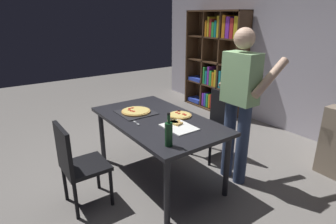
# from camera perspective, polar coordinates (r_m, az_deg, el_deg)

# --- Properties ---
(ground_plane) EXTENTS (12.00, 12.00, 0.00)m
(ground_plane) POSITION_cam_1_polar(r_m,az_deg,el_deg) (3.48, -2.06, -13.00)
(ground_plane) COLOR gray
(back_wall) EXTENTS (6.40, 0.10, 2.80)m
(back_wall) POSITION_cam_1_polar(r_m,az_deg,el_deg) (4.89, 24.66, 12.27)
(back_wall) COLOR #BCB7C6
(back_wall) RESTS_ON ground_plane
(dining_table) EXTENTS (1.64, 0.93, 0.75)m
(dining_table) POSITION_cam_1_polar(r_m,az_deg,el_deg) (3.17, -2.21, -2.63)
(dining_table) COLOR #232328
(dining_table) RESTS_ON ground_plane
(chair_near_camera) EXTENTS (0.42, 0.42, 0.90)m
(chair_near_camera) POSITION_cam_1_polar(r_m,az_deg,el_deg) (2.89, -18.41, -9.67)
(chair_near_camera) COLOR black
(chair_near_camera) RESTS_ON ground_plane
(chair_far_side) EXTENTS (0.42, 0.42, 0.90)m
(chair_far_side) POSITION_cam_1_polar(r_m,az_deg,el_deg) (3.80, 9.91, -1.75)
(chair_far_side) COLOR black
(chair_far_side) RESTS_ON ground_plane
(bookshelf) EXTENTS (1.40, 0.35, 1.95)m
(bookshelf) POSITION_cam_1_polar(r_m,az_deg,el_deg) (5.65, 10.14, 9.86)
(bookshelf) COLOR #513823
(bookshelf) RESTS_ON ground_plane
(person_serving_pizza) EXTENTS (0.55, 0.54, 1.75)m
(person_serving_pizza) POSITION_cam_1_polar(r_m,az_deg,el_deg) (3.14, 14.66, 2.74)
(person_serving_pizza) COLOR #38476B
(person_serving_pizza) RESTS_ON ground_plane
(pepperoni_pizza_on_tray) EXTENTS (0.41, 0.41, 0.04)m
(pepperoni_pizza_on_tray) POSITION_cam_1_polar(r_m,az_deg,el_deg) (3.34, -6.64, 0.06)
(pepperoni_pizza_on_tray) COLOR #2D2D33
(pepperoni_pizza_on_tray) RESTS_ON dining_table
(pizza_slices_on_towel) EXTENTS (0.37, 0.28, 0.03)m
(pizza_slices_on_towel) POSITION_cam_1_polar(r_m,az_deg,el_deg) (2.93, 2.01, -2.80)
(pizza_slices_on_towel) COLOR white
(pizza_slices_on_towel) RESTS_ON dining_table
(wine_bottle) EXTENTS (0.07, 0.07, 0.32)m
(wine_bottle) POSITION_cam_1_polar(r_m,az_deg,el_deg) (2.46, 0.15, -4.47)
(wine_bottle) COLOR #194723
(wine_bottle) RESTS_ON dining_table
(kitchen_scissors) EXTENTS (0.19, 0.09, 0.01)m
(kitchen_scissors) POSITION_cam_1_polar(r_m,az_deg,el_deg) (3.08, -7.11, -1.84)
(kitchen_scissors) COLOR silver
(kitchen_scissors) RESTS_ON dining_table
(second_pizza_plain) EXTENTS (0.27, 0.27, 0.03)m
(second_pizza_plain) POSITION_cam_1_polar(r_m,az_deg,el_deg) (3.22, 2.46, -0.65)
(second_pizza_plain) COLOR tan
(second_pizza_plain) RESTS_ON dining_table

